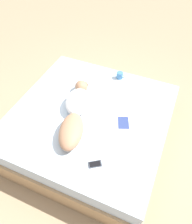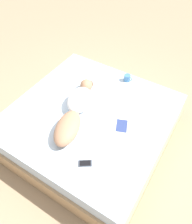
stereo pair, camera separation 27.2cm
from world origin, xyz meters
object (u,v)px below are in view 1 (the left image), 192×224
person (76,111)px  coffee_mug (120,75)px  open_magazine (115,123)px  cell_phone (95,164)px

person → coffee_mug: person is taller
open_magazine → coffee_mug: 0.88m
open_magazine → coffee_mug: (-0.24, 0.84, 0.05)m
open_magazine → person: bearing=168.2°
coffee_mug → person: bearing=-105.1°
person → cell_phone: 0.72m
open_magazine → cell_phone: bearing=-112.1°
person → open_magazine: size_ratio=2.38×
cell_phone → coffee_mug: bearing=154.9°
open_magazine → coffee_mug: bearing=84.1°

